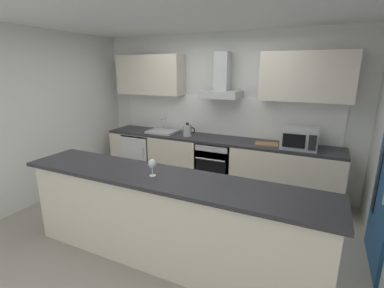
{
  "coord_description": "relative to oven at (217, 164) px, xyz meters",
  "views": [
    {
      "loc": [
        1.62,
        -2.84,
        2.01
      ],
      "look_at": [
        0.07,
        0.39,
        1.05
      ],
      "focal_mm": 26.09,
      "sensor_mm": 36.0,
      "label": 1
    }
  ],
  "objects": [
    {
      "name": "chopping_board",
      "position": [
        0.8,
        -0.02,
        0.45
      ],
      "size": [
        0.37,
        0.27,
        0.02
      ],
      "primitive_type": "cube",
      "rotation": [
        0.0,
        0.0,
        0.15
      ],
      "color": "#9E7247",
      "rests_on": "counter_back"
    },
    {
      "name": "counter_back",
      "position": [
        -0.07,
        0.03,
        -0.01
      ],
      "size": [
        3.98,
        0.6,
        0.9
      ],
      "color": "beige",
      "rests_on": "ground"
    },
    {
      "name": "wall_left",
      "position": [
        -2.39,
        -1.37,
        0.84
      ],
      "size": [
        0.12,
        4.43,
        2.6
      ],
      "primitive_type": "cube",
      "color": "silver",
      "rests_on": "ground"
    },
    {
      "name": "kettle",
      "position": [
        -0.54,
        -0.03,
        0.55
      ],
      "size": [
        0.29,
        0.15,
        0.24
      ],
      "color": "#B7BABC",
      "rests_on": "counter_back"
    },
    {
      "name": "ground",
      "position": [
        -0.07,
        -1.37,
        -0.47
      ],
      "size": [
        5.53,
        4.43,
        0.02
      ],
      "primitive_type": "cube",
      "color": "gray"
    },
    {
      "name": "wall_back",
      "position": [
        -0.07,
        0.41,
        0.84
      ],
      "size": [
        5.53,
        0.12,
        2.6
      ],
      "primitive_type": "cube",
      "color": "silver",
      "rests_on": "ground"
    },
    {
      "name": "ceiling",
      "position": [
        -0.07,
        -1.37,
        2.15
      ],
      "size": [
        5.53,
        4.43,
        0.02
      ],
      "primitive_type": "cube",
      "color": "white"
    },
    {
      "name": "refrigerator",
      "position": [
        -1.5,
        -0.0,
        -0.03
      ],
      "size": [
        0.58,
        0.6,
        0.85
      ],
      "color": "white",
      "rests_on": "ground"
    },
    {
      "name": "wine_glass",
      "position": [
        0.06,
        -2.01,
        0.64
      ],
      "size": [
        0.08,
        0.08,
        0.18
      ],
      "color": "silver",
      "rests_on": "counter_island"
    },
    {
      "name": "counter_island",
      "position": [
        0.17,
        -1.98,
        0.03
      ],
      "size": [
        3.29,
        0.64,
        0.98
      ],
      "color": "beige",
      "rests_on": "ground"
    },
    {
      "name": "backsplash_tile",
      "position": [
        -0.07,
        0.33,
        0.77
      ],
      "size": [
        3.85,
        0.02,
        0.66
      ],
      "primitive_type": "cube",
      "color": "white"
    },
    {
      "name": "upper_cabinets",
      "position": [
        -0.07,
        0.18,
        1.45
      ],
      "size": [
        3.93,
        0.32,
        0.7
      ],
      "color": "beige"
    },
    {
      "name": "microwave",
      "position": [
        1.27,
        -0.03,
        0.59
      ],
      "size": [
        0.5,
        0.38,
        0.3
      ],
      "color": "#B7BABC",
      "rests_on": "counter_back"
    },
    {
      "name": "sink",
      "position": [
        -1.06,
        0.01,
        0.47
      ],
      "size": [
        0.5,
        0.4,
        0.26
      ],
      "color": "silver",
      "rests_on": "counter_back"
    },
    {
      "name": "oven",
      "position": [
        0.0,
        0.0,
        0.0
      ],
      "size": [
        0.6,
        0.62,
        0.8
      ],
      "color": "slate",
      "rests_on": "ground"
    },
    {
      "name": "range_hood",
      "position": [
        0.0,
        0.13,
        1.33
      ],
      "size": [
        0.62,
        0.45,
        0.72
      ],
      "color": "#B7BABC"
    }
  ]
}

